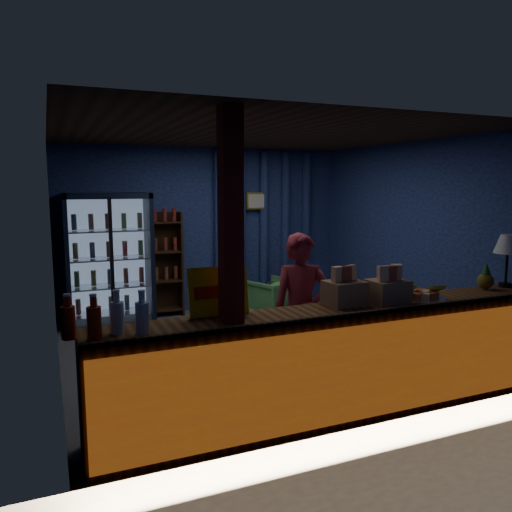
{
  "coord_description": "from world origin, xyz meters",
  "views": [
    {
      "loc": [
        -2.34,
        -5.48,
        2.01
      ],
      "look_at": [
        -0.13,
        -0.2,
        1.19
      ],
      "focal_mm": 35.0,
      "sensor_mm": 36.0,
      "label": 1
    }
  ],
  "objects_px": {
    "shopkeeper": "(301,312)",
    "pastry_tray": "(419,297)",
    "table_lamp": "(508,246)",
    "green_chair": "(272,298)"
  },
  "relations": [
    {
      "from": "shopkeeper",
      "to": "pastry_tray",
      "type": "xyz_separation_m",
      "value": [
        0.91,
        -0.61,
        0.2
      ]
    },
    {
      "from": "table_lamp",
      "to": "green_chair",
      "type": "bearing_deg",
      "value": 112.51
    },
    {
      "from": "shopkeeper",
      "to": "green_chair",
      "type": "bearing_deg",
      "value": 90.29
    },
    {
      "from": "green_chair",
      "to": "pastry_tray",
      "type": "distance_m",
      "value": 3.26
    },
    {
      "from": "shopkeeper",
      "to": "table_lamp",
      "type": "distance_m",
      "value": 2.28
    },
    {
      "from": "shopkeeper",
      "to": "green_chair",
      "type": "distance_m",
      "value": 2.76
    },
    {
      "from": "pastry_tray",
      "to": "green_chair",
      "type": "bearing_deg",
      "value": 90.63
    },
    {
      "from": "pastry_tray",
      "to": "shopkeeper",
      "type": "bearing_deg",
      "value": 145.91
    },
    {
      "from": "shopkeeper",
      "to": "pastry_tray",
      "type": "distance_m",
      "value": 1.11
    },
    {
      "from": "shopkeeper",
      "to": "table_lamp",
      "type": "xyz_separation_m",
      "value": [
        2.15,
        -0.5,
        0.61
      ]
    }
  ]
}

